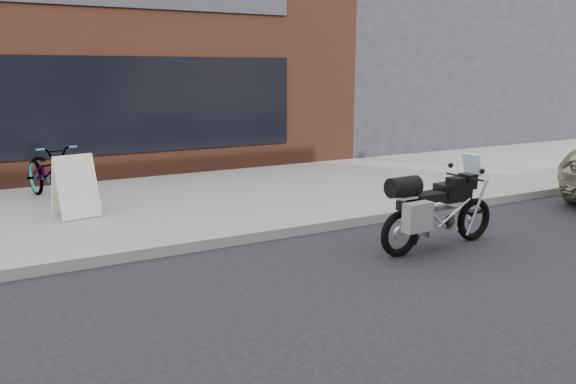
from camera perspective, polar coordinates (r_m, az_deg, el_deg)
name	(u,v)px	position (r m, az deg, el deg)	size (l,w,h in m)	color
ground	(474,368)	(5.11, 18.39, -16.64)	(120.00, 120.00, 0.00)	black
near_sidewalk	(196,196)	(10.81, -9.37, -0.40)	(44.00, 6.00, 0.15)	gray
storefront	(38,76)	(17.04, -24.04, 10.68)	(14.00, 10.07, 4.50)	brown
neighbour_building	(390,54)	(21.63, 10.28, 13.65)	(10.00, 10.00, 6.00)	#27272B
motorcycle	(433,210)	(7.86, 14.56, -1.82)	(2.04, 0.72, 1.29)	black
bicycle_front	(48,173)	(10.72, -23.19, 1.83)	(0.67, 1.93, 1.01)	gray
sandwich_sign	(75,186)	(9.44, -20.85, 0.60)	(0.71, 0.67, 0.98)	white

